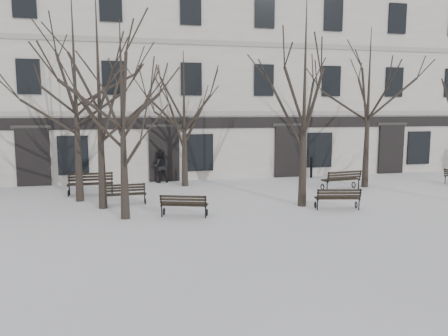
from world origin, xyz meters
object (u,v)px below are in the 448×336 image
object	(u,v)px
bench_0	(126,193)
tree_2	(305,79)
tree_0	(122,97)
bench_1	(184,204)
bench_2	(338,198)
tree_1	(98,75)
bench_3	(91,183)
bench_4	(342,179)

from	to	relation	value
bench_0	tree_2	bearing A→B (deg)	-17.42
tree_0	tree_2	bearing A→B (deg)	4.54
bench_1	bench_2	xyz separation A→B (m)	(5.89, -0.14, 0.00)
tree_0	tree_1	xyz separation A→B (m)	(-0.85, 1.84, 0.85)
tree_2	bench_0	xyz separation A→B (m)	(-6.86, 1.87, -4.55)
tree_1	bench_3	xyz separation A→B (m)	(-0.68, 2.92, -4.56)
tree_0	bench_1	xyz separation A→B (m)	(2.05, -0.23, -3.79)
bench_0	bench_1	bearing A→B (deg)	-54.59
bench_3	bench_2	bearing A→B (deg)	-29.23
bench_3	bench_4	xyz separation A→B (m)	(11.60, -1.37, -0.02)
tree_2	bench_1	xyz separation A→B (m)	(-4.82, -0.78, -4.53)
tree_1	bench_3	size ratio (longest dim) A/B	4.12
tree_0	tree_2	size ratio (longest dim) A/B	0.85
bench_2	bench_3	distance (m)	10.77
tree_1	bench_3	distance (m)	5.45
tree_1	bench_0	size ratio (longest dim) A/B	4.98
bench_0	bench_2	world-z (taller)	bench_2
tree_1	bench_0	world-z (taller)	tree_1
tree_1	bench_0	bearing A→B (deg)	33.63
tree_0	bench_2	distance (m)	8.81
tree_0	bench_4	bearing A→B (deg)	18.57
bench_3	bench_4	bearing A→B (deg)	-7.54
tree_0	tree_1	distance (m)	2.19
tree_0	bench_1	distance (m)	4.31
bench_4	bench_1	bearing A→B (deg)	16.04
bench_2	bench_4	xyz separation A→B (m)	(2.13, 3.75, 0.06)
bench_0	bench_3	bearing A→B (deg)	120.98
bench_3	bench_4	world-z (taller)	bench_3
tree_2	bench_0	size ratio (longest dim) A/B	4.88
bench_1	bench_4	world-z (taller)	bench_4
bench_1	bench_4	size ratio (longest dim) A/B	0.89
bench_0	bench_2	bearing A→B (deg)	-21.51
bench_1	bench_3	xyz separation A→B (m)	(-3.57, 4.99, 0.08)
tree_0	bench_2	xyz separation A→B (m)	(7.95, -0.37, -3.78)
tree_1	bench_1	distance (m)	5.85
bench_2	tree_0	bearing A→B (deg)	8.86
tree_2	tree_1	bearing A→B (deg)	170.49
tree_2	bench_0	world-z (taller)	tree_2
tree_2	bench_3	size ratio (longest dim) A/B	4.04
tree_0	bench_4	xyz separation A→B (m)	(10.08, 3.39, -3.73)
bench_1	bench_3	distance (m)	6.14
bench_4	bench_3	bearing A→B (deg)	-14.97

